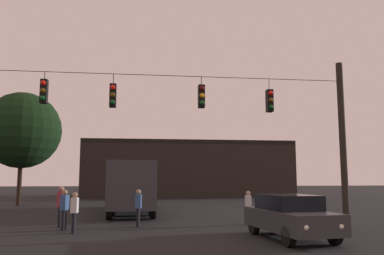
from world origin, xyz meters
name	(u,v)px	position (x,y,z in m)	size (l,w,h in m)	color
ground_plane	(153,208)	(0.00, 24.50, 0.00)	(168.00, 168.00, 0.00)	black
overhead_signal_span	(162,129)	(-0.04, 11.28, 4.07)	(15.68, 0.44, 7.10)	black
city_bus	(132,182)	(-1.40, 20.62, 1.87)	(2.74, 11.05, 3.00)	#2D2D33
car_near_right	(290,216)	(4.35, 8.96, 0.80)	(2.22, 4.47, 1.52)	#2D2D33
pedestrian_crossing_left	(74,210)	(-3.37, 11.43, 0.87)	(0.26, 0.37, 1.55)	black
pedestrian_crossing_center	(64,207)	(-3.91, 12.32, 0.92)	(0.33, 0.41, 1.64)	black
pedestrian_crossing_right	(61,204)	(-4.27, 13.38, 1.00)	(0.31, 0.40, 1.76)	black
pedestrian_near_bus	(138,206)	(-0.93, 13.09, 0.91)	(0.29, 0.39, 1.61)	black
pedestrian_trailing	(248,206)	(4.05, 13.31, 0.85)	(0.27, 0.38, 1.52)	black
corner_building	(186,170)	(4.52, 43.75, 3.17)	(23.70, 11.47, 6.35)	black
tree_left_silhouette	(22,130)	(-10.43, 28.36, 5.94)	(6.12, 6.12, 9.01)	black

